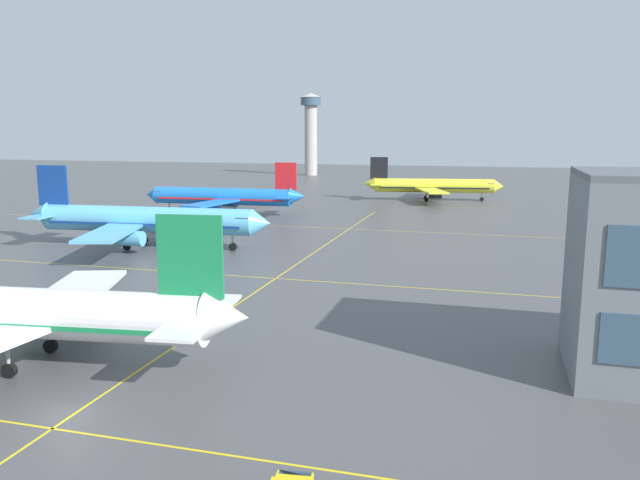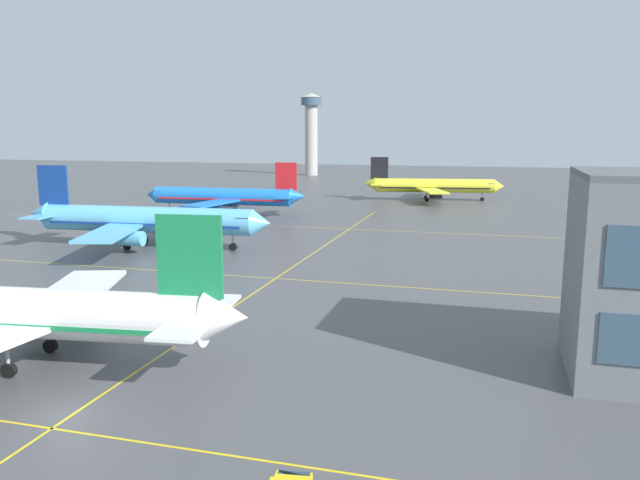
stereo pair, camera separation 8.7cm
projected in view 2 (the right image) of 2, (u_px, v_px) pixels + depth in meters
The scene contains 7 objects.
ground_plane at pixel (73, 415), 40.29m from camera, with size 600.00×600.00×0.00m, color #4C4C4F.
airliner_front_gate at pixel (9, 313), 48.48m from camera, with size 39.38×33.73×12.24m.
airliner_second_row at pixel (144, 220), 97.64m from camera, with size 41.17×35.43×12.80m.
airliner_third_row at pixel (224, 197), 136.20m from camera, with size 37.27×32.16×11.60m.
airliner_far_left_stand at pixel (432, 186), 163.50m from camera, with size 36.67×31.32×11.41m.
taxiway_markings at pixel (276, 278), 77.45m from camera, with size 155.71×135.94×0.01m.
control_tower at pixel (311, 127), 254.43m from camera, with size 8.82×8.82×33.54m.
Camera 2 is at (25.73, -31.92, 18.24)m, focal length 34.70 mm.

